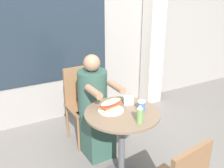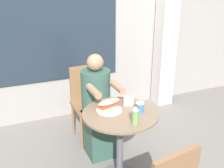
# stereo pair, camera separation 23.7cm
# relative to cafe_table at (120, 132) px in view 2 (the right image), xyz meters

# --- Properties ---
(storefront_wall) EXTENTS (8.00, 0.09, 2.80)m
(storefront_wall) POSITION_rel_cafe_table_xyz_m (-0.00, 1.50, 0.88)
(storefront_wall) COLOR gray
(storefront_wall) RESTS_ON ground_plane
(lattice_pillar) EXTENTS (0.24, 0.24, 2.40)m
(lattice_pillar) POSITION_rel_cafe_table_xyz_m (1.30, 1.32, 0.68)
(lattice_pillar) COLOR beige
(lattice_pillar) RESTS_ON ground_plane
(cafe_table) EXTENTS (0.67, 0.67, 0.71)m
(cafe_table) POSITION_rel_cafe_table_xyz_m (0.00, 0.00, 0.00)
(cafe_table) COLOR brown
(cafe_table) RESTS_ON ground_plane
(diner_chair) EXTENTS (0.39, 0.39, 0.87)m
(diner_chair) POSITION_rel_cafe_table_xyz_m (-0.04, 0.85, 0.00)
(diner_chair) COLOR brown
(diner_chair) RESTS_ON ground_plane
(seated_diner) EXTENTS (0.32, 0.55, 1.11)m
(seated_diner) POSITION_rel_cafe_table_xyz_m (-0.04, 0.50, -0.03)
(seated_diner) COLOR #2D4C42
(seated_diner) RESTS_ON ground_plane
(sandwich_on_plate) EXTENTS (0.23, 0.23, 0.10)m
(sandwich_on_plate) POSITION_rel_cafe_table_xyz_m (-0.07, 0.08, 0.24)
(sandwich_on_plate) COLOR white
(sandwich_on_plate) RESTS_ON cafe_table
(drink_cup) EXTENTS (0.07, 0.07, 0.09)m
(drink_cup) POSITION_rel_cafe_table_xyz_m (0.17, -0.05, 0.24)
(drink_cup) COLOR #336BB7
(drink_cup) RESTS_ON cafe_table
(napkin_box) EXTENTS (0.12, 0.12, 0.06)m
(napkin_box) POSITION_rel_cafe_table_xyz_m (0.14, 0.13, 0.22)
(napkin_box) COLOR silver
(napkin_box) RESTS_ON cafe_table
(condiment_bottle) EXTENTS (0.05, 0.05, 0.16)m
(condiment_bottle) POSITION_rel_cafe_table_xyz_m (0.03, -0.22, 0.27)
(condiment_bottle) COLOR #66934C
(condiment_bottle) RESTS_ON cafe_table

